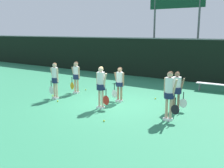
% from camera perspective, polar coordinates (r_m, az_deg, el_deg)
% --- Properties ---
extents(ground_plane, '(140.00, 140.00, 0.00)m').
position_cam_1_polar(ground_plane, '(11.67, -0.08, -4.43)').
color(ground_plane, '#2D7F56').
extents(fence_windscreen, '(60.00, 0.08, 2.75)m').
position_cam_1_polar(fence_windscreen, '(17.75, 13.03, 5.32)').
color(fence_windscreen, black).
rests_on(fence_windscreen, ground_plane).
extents(scoreboard, '(4.00, 0.15, 6.27)m').
position_cam_1_polar(scoreboard, '(19.81, 13.85, 16.21)').
color(scoreboard, '#515156').
rests_on(scoreboard, ground_plane).
extents(bench_courtside, '(2.05, 0.49, 0.44)m').
position_cam_1_polar(bench_courtside, '(14.97, 21.71, -0.19)').
color(bench_courtside, silver).
rests_on(bench_courtside, ground_plane).
extents(player_0, '(0.62, 0.32, 1.74)m').
position_cam_1_polar(player_0, '(12.67, -12.32, 1.24)').
color(player_0, beige).
rests_on(player_0, ground_plane).
extents(player_1, '(0.66, 0.36, 1.77)m').
position_cam_1_polar(player_1, '(10.81, -2.40, -0.03)').
color(player_1, beige).
rests_on(player_1, ground_plane).
extents(player_2, '(0.65, 0.36, 1.81)m').
position_cam_1_polar(player_2, '(9.57, 12.41, -1.64)').
color(player_2, tan).
rests_on(player_2, ground_plane).
extents(player_3, '(0.61, 0.34, 1.66)m').
position_cam_1_polar(player_3, '(13.67, -7.83, 2.04)').
color(player_3, tan).
rests_on(player_3, ground_plane).
extents(player_4, '(0.65, 0.35, 1.60)m').
position_cam_1_polar(player_4, '(11.90, 1.66, 0.49)').
color(player_4, tan).
rests_on(player_4, ground_plane).
extents(player_5, '(0.69, 0.39, 1.61)m').
position_cam_1_polar(player_5, '(10.85, 13.93, -0.84)').
color(player_5, '#8C664C').
rests_on(player_5, ground_plane).
extents(tennis_ball_0, '(0.06, 0.06, 0.06)m').
position_cam_1_polar(tennis_ball_0, '(9.49, -1.76, -8.01)').
color(tennis_ball_0, '#CCE033').
rests_on(tennis_ball_0, ground_plane).
extents(tennis_ball_1, '(0.07, 0.07, 0.07)m').
position_cam_1_polar(tennis_ball_1, '(12.31, -11.74, -3.67)').
color(tennis_ball_1, '#CCE033').
rests_on(tennis_ball_1, ground_plane).
extents(tennis_ball_2, '(0.07, 0.07, 0.07)m').
position_cam_1_polar(tennis_ball_2, '(12.68, 9.40, -3.14)').
color(tennis_ball_2, '#CCE033').
rests_on(tennis_ball_2, ground_plane).
extents(tennis_ball_3, '(0.07, 0.07, 0.07)m').
position_cam_1_polar(tennis_ball_3, '(13.39, -12.80, -2.50)').
color(tennis_ball_3, '#CCE033').
rests_on(tennis_ball_3, ground_plane).
extents(tennis_ball_4, '(0.07, 0.07, 0.07)m').
position_cam_1_polar(tennis_ball_4, '(14.44, -5.74, -1.25)').
color(tennis_ball_4, '#CCE033').
rests_on(tennis_ball_4, ground_plane).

